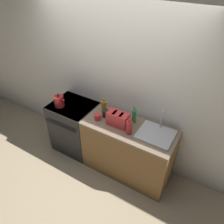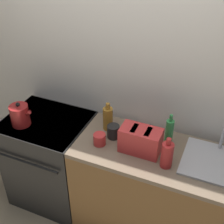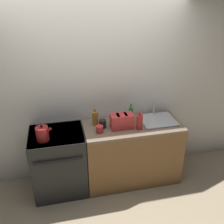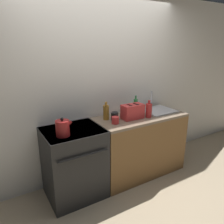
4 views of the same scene
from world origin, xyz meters
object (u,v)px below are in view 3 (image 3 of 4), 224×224
object	(u,v)px
cup_red	(99,129)
kettle	(42,134)
cup_black	(103,124)
bottle_green	(131,114)
bottle_amber	(95,118)
toaster	(122,121)
bottle_red	(140,122)
stove	(59,161)

from	to	relation	value
cup_red	kettle	bearing A→B (deg)	-177.59
cup_red	cup_black	size ratio (longest dim) A/B	0.88
bottle_green	cup_red	world-z (taller)	bottle_green
bottle_amber	bottle_green	world-z (taller)	bottle_green
bottle_green	kettle	bearing A→B (deg)	-168.47
toaster	bottle_red	xyz separation A→B (m)	(0.22, -0.08, 0.00)
stove	cup_red	bearing A→B (deg)	-9.27
stove	bottle_red	bearing A→B (deg)	-6.28
bottle_green	cup_red	bearing A→B (deg)	-156.16
bottle_red	cup_red	world-z (taller)	bottle_red
toaster	bottle_green	size ratio (longest dim) A/B	1.12
bottle_amber	bottle_red	world-z (taller)	bottle_red
bottle_red	bottle_green	world-z (taller)	bottle_green
stove	kettle	xyz separation A→B (m)	(-0.15, -0.12, 0.54)
bottle_red	bottle_green	bearing A→B (deg)	101.38
kettle	stove	bearing A→B (deg)	38.02
stove	cup_red	world-z (taller)	cup_red
bottle_red	cup_black	size ratio (longest dim) A/B	2.27
bottle_amber	toaster	bearing A→B (deg)	-24.94
cup_black	bottle_red	bearing A→B (deg)	-17.67
stove	bottle_amber	world-z (taller)	bottle_amber
bottle_green	cup_black	size ratio (longest dim) A/B	2.48
toaster	cup_black	bearing A→B (deg)	164.36
bottle_green	cup_red	xyz separation A→B (m)	(-0.48, -0.21, -0.07)
cup_red	bottle_red	bearing A→B (deg)	-3.13
kettle	toaster	world-z (taller)	kettle
bottle_amber	cup_black	world-z (taller)	bottle_amber
cup_red	cup_black	distance (m)	0.14
kettle	cup_red	world-z (taller)	kettle
toaster	cup_black	world-z (taller)	toaster
bottle_green	stove	bearing A→B (deg)	-173.26
bottle_red	cup_black	bearing A→B (deg)	162.33
bottle_red	cup_red	bearing A→B (deg)	176.87
stove	bottle_green	size ratio (longest dim) A/B	3.39
kettle	cup_black	bearing A→B (deg)	10.97
stove	toaster	xyz separation A→B (m)	(0.87, -0.04, 0.55)
kettle	bottle_green	size ratio (longest dim) A/B	0.80
bottle_amber	bottle_red	xyz separation A→B (m)	(0.55, -0.23, 0.00)
toaster	kettle	bearing A→B (deg)	-175.48
cup_black	kettle	bearing A→B (deg)	-169.03
bottle_green	cup_red	distance (m)	0.53
kettle	bottle_amber	size ratio (longest dim) A/B	0.88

